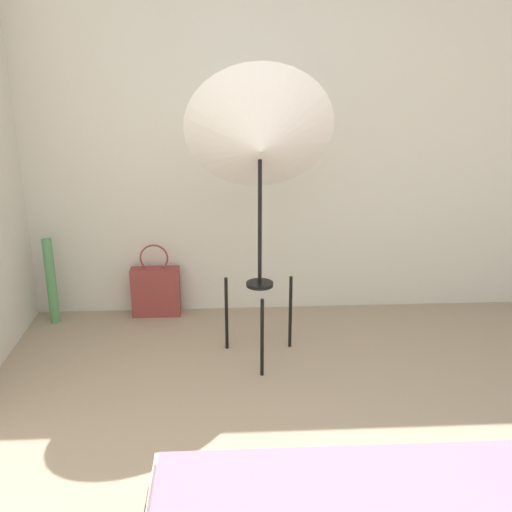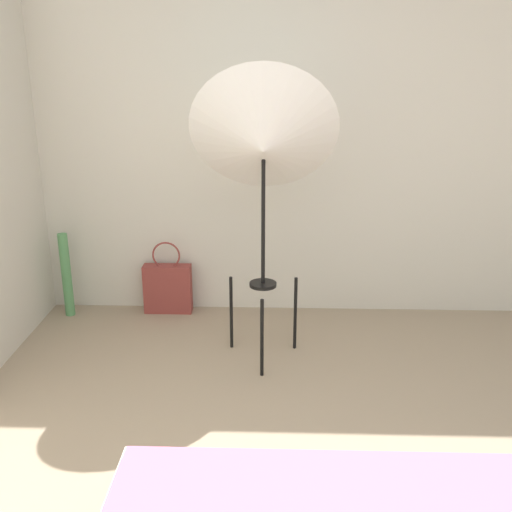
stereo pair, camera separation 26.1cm
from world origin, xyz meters
TOP-DOWN VIEW (x-y plane):
  - wall_back at (0.00, 2.45)m, footprint 8.00×0.05m
  - photo_umbrella at (-0.29, 1.71)m, footprint 0.82×0.57m
  - tote_bag at (-0.96, 2.34)m, footprint 0.33×0.10m
  - paper_roll at (-1.64, 2.26)m, footprint 0.06×0.06m

SIDE VIEW (x-z plane):
  - tote_bag at x=-0.96m, z-range -0.08..0.43m
  - paper_roll at x=-1.64m, z-range 0.00..0.58m
  - photo_umbrella at x=-0.29m, z-range 0.43..2.11m
  - wall_back at x=0.00m, z-range 0.00..2.60m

